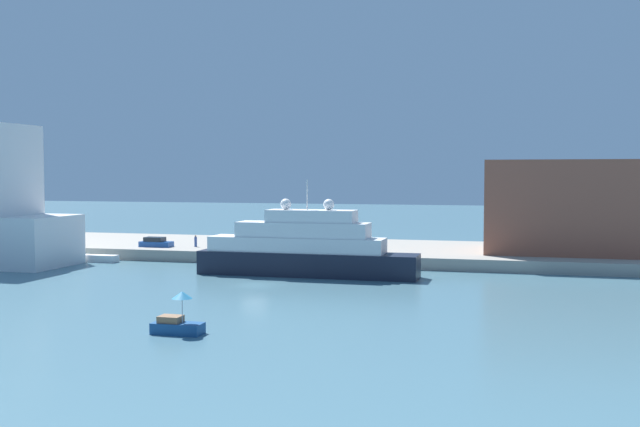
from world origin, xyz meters
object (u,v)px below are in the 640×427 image
work_barge (98,258)px  harbor_building (563,206)px  person_figure (196,241)px  mooring_bollard (346,252)px  small_motorboat (177,321)px  large_yacht (304,249)px  parked_car (156,243)px

work_barge → harbor_building: 59.77m
work_barge → person_figure: person_figure is taller
harbor_building → mooring_bollard: bearing=-160.0°
work_barge → small_motorboat: bearing=-51.4°
large_yacht → harbor_building: size_ratio=1.32×
harbor_building → person_figure: size_ratio=11.78×
small_motorboat → mooring_bollard: (3.02, 40.37, 0.93)m
large_yacht → work_barge: 29.98m
small_motorboat → person_figure: 48.26m
work_barge → mooring_bollard: (32.05, 3.98, 1.37)m
parked_car → harbor_building: bearing=7.3°
small_motorboat → work_barge: size_ratio=0.68×
small_motorboat → mooring_bollard: bearing=85.7°
large_yacht → person_figure: bearing=145.3°
harbor_building → person_figure: harbor_building is taller
person_figure → large_yacht: bearing=-34.7°
large_yacht → mooring_bollard: 9.78m
small_motorboat → work_barge: bearing=128.6°
parked_car → mooring_bollard: (27.20, -2.60, -0.21)m
work_barge → parked_car: bearing=53.6°
large_yacht → work_barge: bearing=169.7°
small_motorboat → mooring_bollard: small_motorboat is taller
parked_car → large_yacht: bearing=-25.9°
parked_car → mooring_bollard: size_ratio=6.15×
large_yacht → parked_car: large_yacht is taller
work_barge → parked_car: size_ratio=1.22×
large_yacht → small_motorboat: large_yacht is taller
large_yacht → mooring_bollard: size_ratio=34.64×
small_motorboat → harbor_building: harbor_building is taller
person_figure → mooring_bollard: 22.32m
work_barge → person_figure: bearing=38.3°
parked_car → person_figure: size_ratio=2.76×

